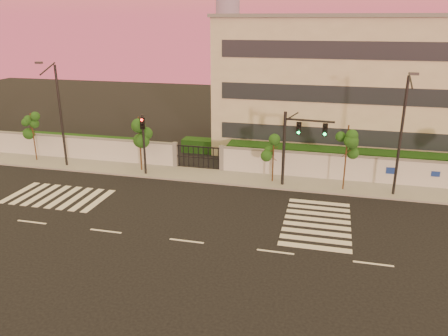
{
  "coord_description": "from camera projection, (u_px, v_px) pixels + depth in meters",
  "views": [
    {
      "loc": [
        7.31,
        -20.69,
        11.79
      ],
      "look_at": [
        0.67,
        6.0,
        2.41
      ],
      "focal_mm": 35.0,
      "sensor_mm": 36.0,
      "label": 1
    }
  ],
  "objects": [
    {
      "name": "sidewalk",
      "position": [
        230.0,
        178.0,
        34.1
      ],
      "size": [
        60.0,
        3.0,
        0.15
      ],
      "primitive_type": "cube",
      "color": "gray",
      "rests_on": "ground"
    },
    {
      "name": "streetlight_west",
      "position": [
        59.0,
        111.0,
        35.16
      ],
      "size": [
        0.53,
        2.13,
        8.84
      ],
      "color": "black",
      "rests_on": "ground"
    },
    {
      "name": "traffic_signal_main",
      "position": [
        294.0,
        141.0,
        31.26
      ],
      "size": [
        3.56,
        0.47,
        5.62
      ],
      "rotation": [
        0.0,
        0.0,
        -0.09
      ],
      "color": "black",
      "rests_on": "ground"
    },
    {
      "name": "ground",
      "position": [
        187.0,
        241.0,
        24.48
      ],
      "size": [
        120.0,
        120.0,
        0.0
      ],
      "primitive_type": "plane",
      "color": "black",
      "rests_on": "ground"
    },
    {
      "name": "institutional_building",
      "position": [
        352.0,
        83.0,
        40.63
      ],
      "size": [
        24.4,
        12.4,
        12.25
      ],
      "color": "#BDB7A0",
      "rests_on": "ground"
    },
    {
      "name": "hedge_row",
      "position": [
        254.0,
        154.0,
        37.49
      ],
      "size": [
        41.0,
        4.25,
        1.8
      ],
      "color": "black",
      "rests_on": "ground"
    },
    {
      "name": "road_markings",
      "position": [
        182.0,
        211.0,
        28.29
      ],
      "size": [
        57.0,
        7.62,
        0.02
      ],
      "color": "silver",
      "rests_on": "ground"
    },
    {
      "name": "streetlight_east",
      "position": [
        402.0,
        131.0,
        29.08
      ],
      "size": [
        0.52,
        2.11,
        8.77
      ],
      "color": "black",
      "rests_on": "ground"
    },
    {
      "name": "street_tree_d",
      "position": [
        274.0,
        147.0,
        32.32
      ],
      "size": [
        1.3,
        1.04,
        3.82
      ],
      "color": "#382314",
      "rests_on": "ground"
    },
    {
      "name": "street_tree_e",
      "position": [
        347.0,
        143.0,
        30.51
      ],
      "size": [
        1.35,
        1.08,
        4.89
      ],
      "color": "#382314",
      "rests_on": "ground"
    },
    {
      "name": "street_tree_b",
      "position": [
        32.0,
        126.0,
        37.22
      ],
      "size": [
        1.3,
        1.03,
        4.29
      ],
      "color": "#382314",
      "rests_on": "ground"
    },
    {
      "name": "perimeter_wall",
      "position": [
        235.0,
        160.0,
        35.13
      ],
      "size": [
        60.0,
        0.36,
        2.2
      ],
      "color": "silver",
      "rests_on": "ground"
    },
    {
      "name": "street_tree_c",
      "position": [
        140.0,
        132.0,
        34.64
      ],
      "size": [
        1.49,
        1.19,
        4.56
      ],
      "color": "#382314",
      "rests_on": "ground"
    },
    {
      "name": "traffic_signal_secondary",
      "position": [
        143.0,
        138.0,
        33.83
      ],
      "size": [
        0.38,
        0.36,
        4.91
      ],
      "rotation": [
        0.0,
        0.0,
        -0.28
      ],
      "color": "black",
      "rests_on": "ground"
    }
  ]
}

